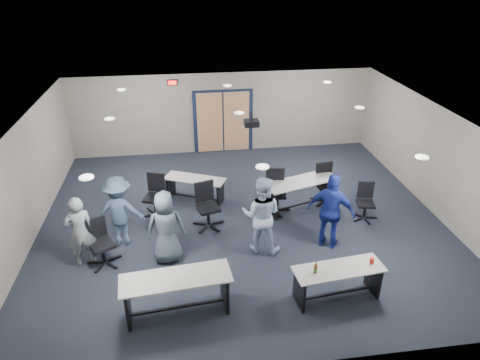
{
  "coord_description": "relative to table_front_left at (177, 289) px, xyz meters",
  "views": [
    {
      "loc": [
        -1.33,
        -9.17,
        5.91
      ],
      "look_at": [
        -0.09,
        -0.3,
        1.29
      ],
      "focal_mm": 32.0,
      "sensor_mm": 36.0,
      "label": 1
    }
  ],
  "objects": [
    {
      "name": "floor",
      "position": [
        1.65,
        3.03,
        -0.56
      ],
      "size": [
        10.0,
        10.0,
        0.0
      ],
      "primitive_type": "plane",
      "color": "#1B202C",
      "rests_on": "ground"
    },
    {
      "name": "back_wall",
      "position": [
        1.65,
        7.53,
        0.79
      ],
      "size": [
        10.0,
        0.04,
        2.7
      ],
      "primitive_type": "cube",
      "color": "gray",
      "rests_on": "floor"
    },
    {
      "name": "front_wall",
      "position": [
        1.65,
        -1.47,
        0.79
      ],
      "size": [
        10.0,
        0.04,
        2.7
      ],
      "primitive_type": "cube",
      "color": "gray",
      "rests_on": "floor"
    },
    {
      "name": "left_wall",
      "position": [
        -3.35,
        3.03,
        0.79
      ],
      "size": [
        0.04,
        9.0,
        2.7
      ],
      "primitive_type": "cube",
      "color": "gray",
      "rests_on": "floor"
    },
    {
      "name": "right_wall",
      "position": [
        6.65,
        3.03,
        0.79
      ],
      "size": [
        0.04,
        9.0,
        2.7
      ],
      "primitive_type": "cube",
      "color": "gray",
      "rests_on": "floor"
    },
    {
      "name": "ceiling",
      "position": [
        1.65,
        3.03,
        2.14
      ],
      "size": [
        10.0,
        9.0,
        0.04
      ],
      "primitive_type": "cube",
      "color": "silver",
      "rests_on": "back_wall"
    },
    {
      "name": "double_door",
      "position": [
        1.65,
        7.5,
        0.49
      ],
      "size": [
        2.0,
        0.07,
        2.2
      ],
      "color": "#101932",
      "rests_on": "back_wall"
    },
    {
      "name": "exit_sign",
      "position": [
        0.05,
        7.48,
        1.89
      ],
      "size": [
        0.32,
        0.07,
        0.18
      ],
      "color": "black",
      "rests_on": "back_wall"
    },
    {
      "name": "ceiling_projector",
      "position": [
        1.95,
        3.53,
        1.85
      ],
      "size": [
        0.35,
        0.32,
        0.37
      ],
      "color": "black",
      "rests_on": "ceiling"
    },
    {
      "name": "ceiling_can_lights",
      "position": [
        1.65,
        3.28,
        2.11
      ],
      "size": [
        6.24,
        5.74,
        0.02
      ],
      "primitive_type": null,
      "color": "white",
      "rests_on": "ceiling"
    },
    {
      "name": "table_front_left",
      "position": [
        0.0,
        0.0,
        0.0
      ],
      "size": [
        2.07,
        0.86,
        0.82
      ],
      "rotation": [
        0.0,
        0.0,
        0.1
      ],
      "color": "#B8B5AE",
      "rests_on": "floor"
    },
    {
      "name": "table_front_right",
      "position": [
        3.06,
        -0.03,
        -0.06
      ],
      "size": [
        1.8,
        0.76,
        0.97
      ],
      "rotation": [
        0.0,
        0.0,
        0.1
      ],
      "color": "#B8B5AE",
      "rests_on": "floor"
    },
    {
      "name": "table_back_left",
      "position": [
        0.52,
        4.19,
        -0.1
      ],
      "size": [
        1.72,
        1.18,
        0.66
      ],
      "rotation": [
        0.0,
        0.0,
        -0.43
      ],
      "color": "#B8B5AE",
      "rests_on": "floor"
    },
    {
      "name": "table_back_right",
      "position": [
        3.26,
        3.39,
        -0.01
      ],
      "size": [
        2.09,
        1.23,
        0.8
      ],
      "rotation": [
        0.0,
        0.0,
        0.31
      ],
      "color": "#B8B5AE",
      "rests_on": "floor"
    },
    {
      "name": "chair_back_a",
      "position": [
        -0.54,
        3.54,
        -0.0
      ],
      "size": [
        0.88,
        0.88,
        1.11
      ],
      "primitive_type": null,
      "rotation": [
        0.0,
        0.0,
        -0.33
      ],
      "color": "black",
      "rests_on": "floor"
    },
    {
      "name": "chair_back_b",
      "position": [
        0.78,
        2.83,
        0.01
      ],
      "size": [
        0.89,
        0.89,
        1.14
      ],
      "primitive_type": null,
      "rotation": [
        0.0,
        0.0,
        0.29
      ],
      "color": "black",
      "rests_on": "floor"
    },
    {
      "name": "chair_back_c",
      "position": [
        2.56,
        3.31,
        0.01
      ],
      "size": [
        0.79,
        0.79,
        1.14
      ],
      "primitive_type": null,
      "rotation": [
        0.0,
        0.0,
        -0.11
      ],
      "color": "black",
      "rests_on": "floor"
    },
    {
      "name": "chair_back_d",
      "position": [
        4.02,
        3.58,
        -0.01
      ],
      "size": [
        0.77,
        0.77,
        1.1
      ],
      "primitive_type": null,
      "rotation": [
        0.0,
        0.0,
        0.11
      ],
      "color": "black",
      "rests_on": "floor"
    },
    {
      "name": "chair_loose_left",
      "position": [
        -1.57,
        1.67,
        -0.03
      ],
      "size": [
        0.91,
        0.91,
        1.06
      ],
      "primitive_type": null,
      "rotation": [
        0.0,
        0.0,
        0.52
      ],
      "color": "black",
      "rests_on": "floor"
    },
    {
      "name": "chair_loose_right",
      "position": [
        4.74,
        2.64,
        -0.08
      ],
      "size": [
        0.71,
        0.71,
        0.96
      ],
      "primitive_type": null,
      "rotation": [
        0.0,
        0.0,
        -0.21
      ],
      "color": "black",
      "rests_on": "floor"
    },
    {
      "name": "person_gray",
      "position": [
        -1.98,
        1.74,
        0.27
      ],
      "size": [
        0.68,
        0.54,
        1.65
      ],
      "primitive_type": "imported",
      "rotation": [
        0.0,
        0.0,
        3.41
      ],
      "color": "gray",
      "rests_on": "floor"
    },
    {
      "name": "person_plaid",
      "position": [
        -0.19,
        1.64,
        0.28
      ],
      "size": [
        0.85,
        0.58,
        1.68
      ],
      "primitive_type": "imported",
      "rotation": [
        0.0,
        0.0,
        3.19
      ],
      "color": "#4C5D68",
      "rests_on": "floor"
    },
    {
      "name": "person_lightblue",
      "position": [
        1.89,
        1.72,
        0.36
      ],
      "size": [
        1.07,
        0.95,
        1.83
      ],
      "primitive_type": "imported",
      "rotation": [
        0.0,
        0.0,
        2.81
      ],
      "color": "#B5CBF0",
      "rests_on": "floor"
    },
    {
      "name": "person_navy",
      "position": [
        3.46,
        1.66,
        0.35
      ],
      "size": [
        1.14,
        0.94,
        1.82
      ],
      "primitive_type": "imported",
      "rotation": [
        0.0,
        0.0,
        2.58
      ],
      "color": "navy",
      "rests_on": "floor"
    },
    {
      "name": "person_back",
      "position": [
        -1.24,
        2.42,
        0.29
      ],
      "size": [
        1.15,
        0.72,
        1.7
      ],
      "primitive_type": "imported",
      "rotation": [
        0.0,
        0.0,
        3.06
      ],
      "color": "#3B526B",
      "rests_on": "floor"
    }
  ]
}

